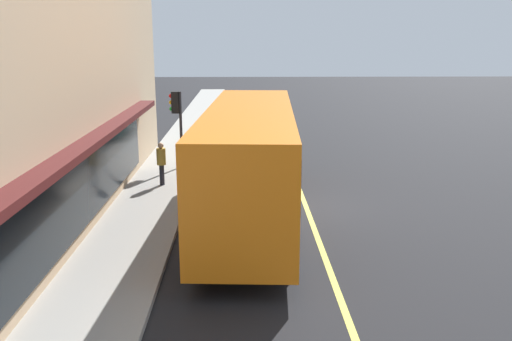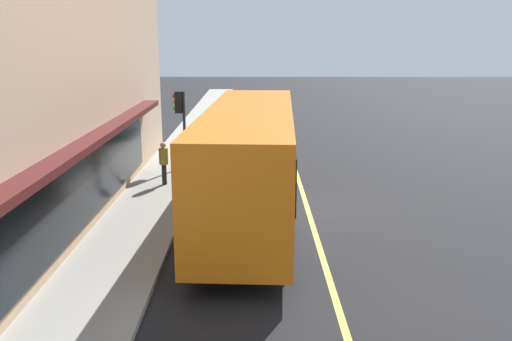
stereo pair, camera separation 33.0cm
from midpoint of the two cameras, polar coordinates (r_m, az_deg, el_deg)
ground at (r=18.33m, az=4.75°, el=-3.75°), size 120.00×120.00×0.00m
sidewalk at (r=18.51m, az=-11.71°, el=-3.58°), size 80.00×2.45×0.15m
lane_centre_stripe at (r=18.33m, az=4.75°, el=-3.74°), size 36.00×0.16×0.01m
bus at (r=16.37m, az=-1.23°, el=1.34°), size 11.24×3.09×3.50m
traffic_light at (r=22.92m, az=-8.79°, el=6.21°), size 0.30×0.52×3.20m
car_teal at (r=31.26m, az=-3.28°, el=5.08°), size 4.34×1.94×1.52m
pedestrian_mid_block at (r=20.39m, az=-10.42°, el=1.12°), size 0.34×0.34×1.61m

